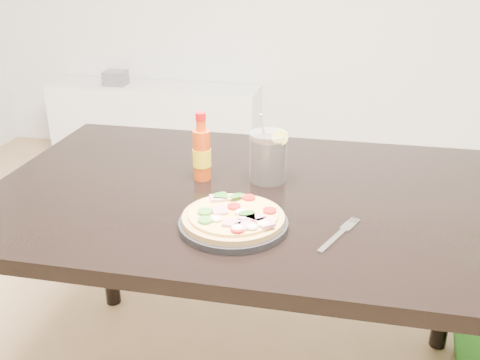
% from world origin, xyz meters
% --- Properties ---
extents(dining_table, '(1.40, 0.90, 0.75)m').
position_xyz_m(dining_table, '(0.23, 0.07, 0.67)').
color(dining_table, black).
rests_on(dining_table, ground).
extents(plate, '(0.26, 0.26, 0.02)m').
position_xyz_m(plate, '(0.23, -0.15, 0.76)').
color(plate, black).
rests_on(plate, dining_table).
extents(pizza, '(0.24, 0.24, 0.03)m').
position_xyz_m(pizza, '(0.23, -0.15, 0.78)').
color(pizza, tan).
rests_on(pizza, plate).
extents(hot_sauce_bottle, '(0.06, 0.06, 0.19)m').
position_xyz_m(hot_sauce_bottle, '(0.09, 0.11, 0.83)').
color(hot_sauce_bottle, '#D7440C').
rests_on(hot_sauce_bottle, dining_table).
extents(cola_cup, '(0.11, 0.11, 0.20)m').
position_xyz_m(cola_cup, '(0.27, 0.14, 0.82)').
color(cola_cup, black).
rests_on(cola_cup, dining_table).
extents(fork, '(0.09, 0.18, 0.00)m').
position_xyz_m(fork, '(0.48, -0.13, 0.75)').
color(fork, silver).
rests_on(fork, dining_table).
extents(media_console, '(1.40, 0.34, 0.50)m').
position_xyz_m(media_console, '(-0.80, 2.07, 0.25)').
color(media_console, white).
rests_on(media_console, ground).
extents(cd_stack, '(0.14, 0.12, 0.09)m').
position_xyz_m(cd_stack, '(-1.05, 2.05, 0.55)').
color(cd_stack, slate).
rests_on(cd_stack, media_console).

